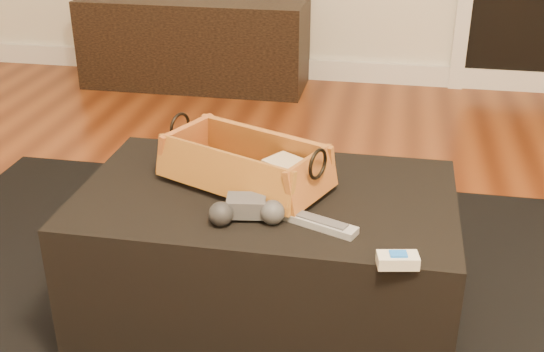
% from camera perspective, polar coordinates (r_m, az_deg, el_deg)
% --- Properties ---
extents(baseboard, '(5.00, 0.04, 0.12)m').
position_cam_1_polar(baseboard, '(4.15, 3.25, 8.91)').
color(baseboard, white).
rests_on(baseboard, floor).
extents(media_cabinet, '(1.28, 0.45, 0.50)m').
position_cam_1_polar(media_cabinet, '(4.02, -6.46, 11.06)').
color(media_cabinet, black).
rests_on(media_cabinet, floor).
extents(area_rug, '(2.60, 2.00, 0.01)m').
position_cam_1_polar(area_rug, '(2.01, -0.74, -12.93)').
color(area_rug, black).
rests_on(area_rug, floor).
extents(ottoman, '(1.00, 0.60, 0.42)m').
position_cam_1_polar(ottoman, '(1.92, -0.48, -6.97)').
color(ottoman, black).
rests_on(ottoman, area_rug).
extents(tv_remote, '(0.24, 0.12, 0.03)m').
position_cam_1_polar(tv_remote, '(1.85, -3.14, 0.09)').
color(tv_remote, black).
rests_on(tv_remote, wicker_basket).
extents(cloth_bundle, '(0.15, 0.14, 0.07)m').
position_cam_1_polar(cloth_bundle, '(1.80, 1.45, 0.20)').
color(cloth_bundle, '#C5AC89').
rests_on(cloth_bundle, wicker_basket).
extents(wicker_basket, '(0.51, 0.39, 0.16)m').
position_cam_1_polar(wicker_basket, '(1.84, -2.27, 0.82)').
color(wicker_basket, '#A55725').
rests_on(wicker_basket, ottoman).
extents(game_controller, '(0.20, 0.13, 0.06)m').
position_cam_1_polar(game_controller, '(1.67, -2.14, -2.88)').
color(game_controller, '#3A3A3D').
rests_on(game_controller, ottoman).
extents(silver_remote, '(0.19, 0.11, 0.02)m').
position_cam_1_polar(silver_remote, '(1.65, 4.02, -3.96)').
color(silver_remote, '#9B9CA2').
rests_on(silver_remote, ottoman).
extents(cream_gadget, '(0.10, 0.06, 0.03)m').
position_cam_1_polar(cream_gadget, '(1.53, 10.47, -6.93)').
color(cream_gadget, beige).
rests_on(cream_gadget, ottoman).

